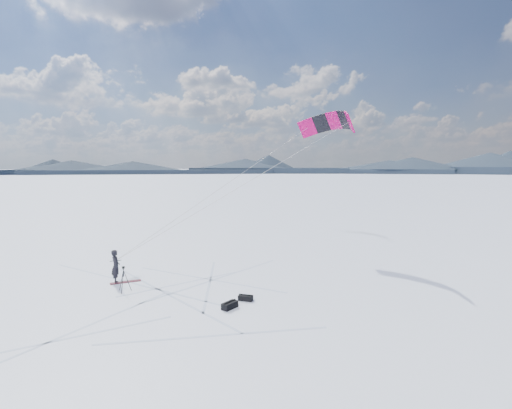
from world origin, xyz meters
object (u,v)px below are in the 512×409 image
object	(u,v)px
gear_bag_b	(246,298)
snowkiter	(116,283)
tripod	(124,275)
gear_bag_a	(230,305)
snowboard	(126,282)

from	to	relation	value
gear_bag_b	snowkiter	bearing A→B (deg)	175.78
snowkiter	tripod	world-z (taller)	tripod
gear_bag_a	tripod	bearing A→B (deg)	105.58
tripod	gear_bag_a	xyz separation A→B (m)	(4.31, -3.62, -0.65)
snowkiter	gear_bag_a	size ratio (longest dim) A/B	2.19
gear_bag_a	gear_bag_b	bearing A→B (deg)	3.32
snowkiter	snowboard	size ratio (longest dim) A/B	1.14
snowboard	tripod	world-z (taller)	tripod
tripod	gear_bag_b	world-z (taller)	tripod
snowboard	gear_bag_a	size ratio (longest dim) A/B	1.91
snowkiter	gear_bag_a	bearing A→B (deg)	-147.31
snowkiter	gear_bag_b	bearing A→B (deg)	-138.24
gear_bag_a	snowkiter	bearing A→B (deg)	98.41
snowboard	gear_bag_b	bearing A→B (deg)	-47.65
tripod	snowkiter	bearing A→B (deg)	95.59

